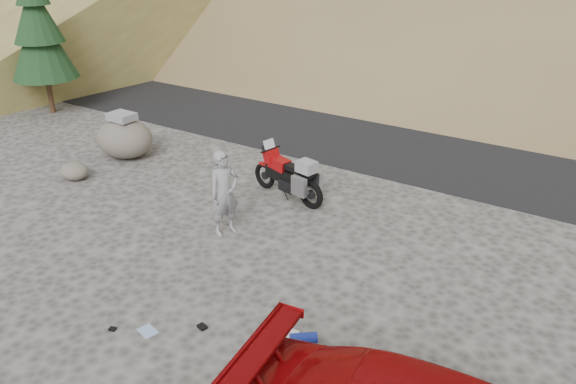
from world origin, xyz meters
name	(u,v)px	position (x,y,z in m)	size (l,w,h in m)	color
ground	(209,260)	(0.00, 0.00, 0.00)	(140.00, 140.00, 0.00)	#3F3D3A
road	(393,133)	(0.00, 9.00, 0.00)	(120.00, 7.00, 0.05)	black
conifer_verge	(38,28)	(-11.00, 4.50, 2.89)	(2.20, 2.20, 5.04)	#3B2115
motorcycle	(290,177)	(-0.15, 3.19, 0.57)	(2.24, 0.92, 1.34)	black
man	(227,232)	(-0.40, 1.05, 0.00)	(0.68, 0.44, 1.85)	gray
boulder	(125,138)	(-5.57, 2.96, 0.56)	(1.95, 1.76, 1.27)	#514D46
small_rock	(74,171)	(-5.47, 1.12, 0.23)	(0.81, 0.74, 0.46)	#514D46
gear_white_cloth	(280,335)	(2.43, -1.11, 0.01)	(0.49, 0.44, 0.02)	white
gear_blue_mat	(303,338)	(2.84, -1.06, 0.09)	(0.17, 0.17, 0.43)	navy
gear_bottle	(258,347)	(2.37, -1.63, 0.10)	(0.07, 0.07, 0.20)	navy
gear_funnel	(354,363)	(3.76, -1.13, 0.09)	(0.14, 0.14, 0.18)	#B5250C
gear_glove_a	(202,327)	(1.26, -1.66, 0.02)	(0.16, 0.11, 0.05)	black
gear_glove_b	(112,329)	(0.07, -2.49, 0.02)	(0.11, 0.08, 0.04)	black
gear_blue_cloth	(148,331)	(0.58, -2.21, 0.01)	(0.32, 0.24, 0.01)	#88A7D2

